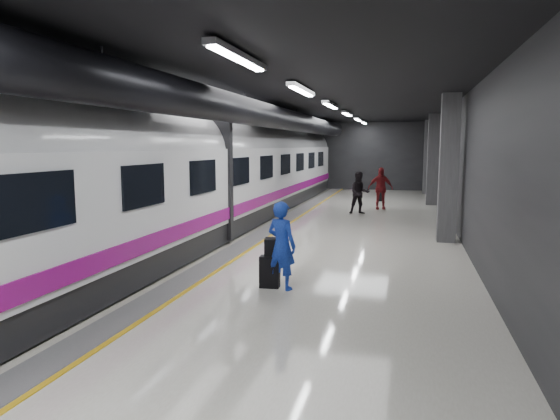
% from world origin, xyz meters
% --- Properties ---
extents(ground, '(40.00, 40.00, 0.00)m').
position_xyz_m(ground, '(0.00, 0.00, 0.00)').
color(ground, silver).
rests_on(ground, ground).
extents(platform_hall, '(10.02, 40.02, 4.51)m').
position_xyz_m(platform_hall, '(-0.29, 0.96, 3.54)').
color(platform_hall, black).
rests_on(platform_hall, ground).
extents(train, '(3.05, 38.00, 4.05)m').
position_xyz_m(train, '(-3.25, -0.00, 2.07)').
color(train, black).
rests_on(train, ground).
extents(traveler_main, '(0.78, 0.66, 1.83)m').
position_xyz_m(traveler_main, '(0.88, -4.26, 0.91)').
color(traveler_main, blue).
rests_on(traveler_main, ground).
extents(suitcase_main, '(0.43, 0.29, 0.67)m').
position_xyz_m(suitcase_main, '(0.62, -4.22, 0.33)').
color(suitcase_main, black).
rests_on(suitcase_main, ground).
extents(shoulder_bag, '(0.30, 0.21, 0.36)m').
position_xyz_m(shoulder_bag, '(0.63, -4.21, 0.84)').
color(shoulder_bag, black).
rests_on(shoulder_bag, suitcase_main).
extents(traveler_far_a, '(1.05, 0.92, 1.83)m').
position_xyz_m(traveler_far_a, '(1.35, 7.67, 0.92)').
color(traveler_far_a, black).
rests_on(traveler_far_a, ground).
extents(traveler_far_b, '(1.20, 0.65, 1.94)m').
position_xyz_m(traveler_far_b, '(2.14, 9.55, 0.97)').
color(traveler_far_b, maroon).
rests_on(traveler_far_b, ground).
extents(suitcase_far, '(0.36, 0.24, 0.51)m').
position_xyz_m(suitcase_far, '(2.00, 12.95, 0.26)').
color(suitcase_far, black).
rests_on(suitcase_far, ground).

